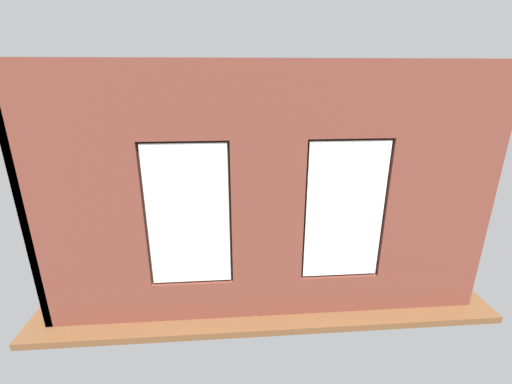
{
  "coord_description": "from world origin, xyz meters",
  "views": [
    {
      "loc": [
        0.47,
        6.44,
        3.28
      ],
      "look_at": [
        -0.0,
        0.4,
        1.17
      ],
      "focal_mm": 24.0,
      "sensor_mm": 36.0,
      "label": 1
    }
  ],
  "objects": [
    {
      "name": "potted_plant_foreground_right",
      "position": [
        2.38,
        -1.68,
        0.6
      ],
      "size": [
        1.03,
        1.07,
        1.16
      ],
      "color": "#9E5638",
      "rests_on": "ground_plane"
    },
    {
      "name": "candle_jar",
      "position": [
        0.39,
        0.13,
        0.47
      ],
      "size": [
        0.08,
        0.08,
        0.11
      ],
      "primitive_type": "cylinder",
      "color": "#B7333D",
      "rests_on": "coffee_table"
    },
    {
      "name": "media_console",
      "position": [
        2.69,
        -0.12,
        0.26
      ],
      "size": [
        0.99,
        0.42,
        0.52
      ],
      "primitive_type": "cube",
      "color": "black",
      "rests_on": "ground_plane"
    },
    {
      "name": "table_plant_small",
      "position": [
        -0.01,
        0.02,
        0.54
      ],
      "size": [
        0.15,
        0.15,
        0.23
      ],
      "color": "#47423D",
      "rests_on": "coffee_table"
    },
    {
      "name": "white_wall_right",
      "position": [
        2.99,
        0.2,
        1.72
      ],
      "size": [
        0.1,
        4.46,
        3.44
      ],
      "primitive_type": "cube",
      "color": "white",
      "rests_on": "ground_plane"
    },
    {
      "name": "potted_plant_between_couches",
      "position": [
        -0.71,
        1.65,
        0.52
      ],
      "size": [
        0.46,
        0.46,
        0.79
      ],
      "color": "#9E5638",
      "rests_on": "ground_plane"
    },
    {
      "name": "ground_plane",
      "position": [
        0.0,
        0.0,
        -0.05
      ],
      "size": [
        6.68,
        5.46,
        0.1
      ],
      "primitive_type": "cube",
      "color": "brown"
    },
    {
      "name": "papasan_chair",
      "position": [
        0.62,
        -1.55,
        0.45
      ],
      "size": [
        1.12,
        1.12,
        0.7
      ],
      "color": "olive",
      "rests_on": "ground_plane"
    },
    {
      "name": "couch_by_window",
      "position": [
        0.69,
        1.7,
        0.33
      ],
      "size": [
        1.9,
        0.87,
        0.8
      ],
      "color": "black",
      "rests_on": "ground_plane"
    },
    {
      "name": "couch_left",
      "position": [
        -2.34,
        0.18,
        0.33
      ],
      "size": [
        0.99,
        2.14,
        0.8
      ],
      "rotation": [
        0.0,
        0.0,
        1.63
      ],
      "color": "black",
      "rests_on": "ground_plane"
    },
    {
      "name": "cup_ceramic",
      "position": [
        -0.37,
        -0.11,
        0.46
      ],
      "size": [
        0.08,
        0.08,
        0.09
      ],
      "primitive_type": "cylinder",
      "color": "#33567F",
      "rests_on": "coffee_table"
    },
    {
      "name": "remote_silver",
      "position": [
        -0.11,
        0.13,
        0.43
      ],
      "size": [
        0.15,
        0.16,
        0.02
      ],
      "primitive_type": "cube",
      "rotation": [
        0.0,
        0.0,
        5.51
      ],
      "color": "#B2B2B7",
      "rests_on": "coffee_table"
    },
    {
      "name": "tv_flatscreen",
      "position": [
        2.69,
        -0.13,
        0.92
      ],
      "size": [
        1.22,
        0.2,
        0.8
      ],
      "color": "black",
      "rests_on": "media_console"
    },
    {
      "name": "brick_wall_with_windows",
      "position": [
        -0.0,
        2.35,
        1.72
      ],
      "size": [
        6.08,
        0.3,
        3.44
      ],
      "color": "brown",
      "rests_on": "ground_plane"
    },
    {
      "name": "potted_plant_beside_window_right",
      "position": [
        2.12,
        1.8,
        0.73
      ],
      "size": [
        0.8,
        0.8,
        1.1
      ],
      "color": "#9E5638",
      "rests_on": "ground_plane"
    },
    {
      "name": "coffee_table",
      "position": [
        -0.01,
        0.02,
        0.36
      ],
      "size": [
        1.33,
        0.72,
        0.42
      ],
      "color": "#A87547",
      "rests_on": "ground_plane"
    },
    {
      "name": "potted_plant_corner_far_left",
      "position": [
        -2.49,
        1.8,
        0.62
      ],
      "size": [
        0.7,
        0.7,
        0.95
      ],
      "color": "gray",
      "rests_on": "ground_plane"
    }
  ]
}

